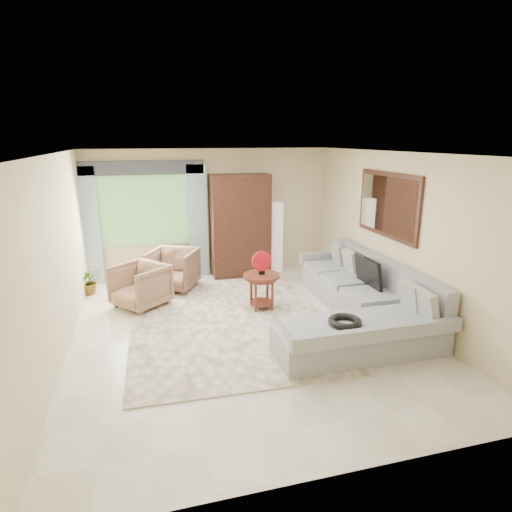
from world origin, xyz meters
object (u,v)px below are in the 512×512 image
object	(u,v)px
armchair_right	(173,269)
potted_plant	(89,281)
sectional_sofa	(360,305)
armoire	(240,226)
tv_screen	(368,272)
armchair_left	(140,286)
floor_lamp	(276,237)
coffee_table	(262,291)

from	to	relation	value
armchair_right	potted_plant	distance (m)	1.54
sectional_sofa	armoire	xyz separation A→B (m)	(-1.23, 2.90, 0.77)
tv_screen	armchair_left	distance (m)	3.81
sectional_sofa	armchair_left	bearing A→B (deg)	154.42
floor_lamp	armoire	bearing A→B (deg)	-175.71
armchair_left	armoire	distance (m)	2.54
armchair_left	armoire	size ratio (longest dim) A/B	0.39
armoire	floor_lamp	distance (m)	0.86
armoire	armchair_left	bearing A→B (deg)	-147.34
potted_plant	floor_lamp	distance (m)	3.84
coffee_table	potted_plant	distance (m)	3.27
armchair_left	floor_lamp	xyz separation A→B (m)	(2.86, 1.38, 0.38)
sectional_sofa	armoire	bearing A→B (deg)	113.06
potted_plant	floor_lamp	world-z (taller)	floor_lamp
armchair_right	floor_lamp	distance (m)	2.36
armchair_left	armchair_right	bearing A→B (deg)	101.39
coffee_table	armchair_left	size ratio (longest dim) A/B	0.76
coffee_table	potted_plant	world-z (taller)	coffee_table
potted_plant	armchair_left	bearing A→B (deg)	-44.36
sectional_sofa	potted_plant	world-z (taller)	sectional_sofa
tv_screen	armchair_right	world-z (taller)	tv_screen
potted_plant	armchair_right	bearing A→B (deg)	-5.11
potted_plant	sectional_sofa	bearing A→B (deg)	-30.41
armoire	sectional_sofa	bearing A→B (deg)	-66.94
armchair_right	armoire	size ratio (longest dim) A/B	0.41
floor_lamp	armchair_left	bearing A→B (deg)	-154.23
tv_screen	coffee_table	xyz separation A→B (m)	(-1.60, 0.64, -0.40)
coffee_table	armchair_right	world-z (taller)	armchair_right
coffee_table	armchair_left	distance (m)	2.07
sectional_sofa	floor_lamp	world-z (taller)	floor_lamp
tv_screen	armoire	world-z (taller)	armoire
armoire	armchair_right	bearing A→B (deg)	-158.68
tv_screen	potted_plant	xyz separation A→B (m)	(-4.47, 2.20, -0.48)
armchair_left	floor_lamp	distance (m)	3.20
tv_screen	potted_plant	distance (m)	5.01
sectional_sofa	tv_screen	bearing A→B (deg)	45.69
potted_plant	armoire	size ratio (longest dim) A/B	0.23
tv_screen	armoire	distance (m)	3.04
armoire	floor_lamp	bearing A→B (deg)	4.29
armchair_right	floor_lamp	xyz separation A→B (m)	(2.25, 0.63, 0.36)
armchair_right	potted_plant	size ratio (longest dim) A/B	1.75
armoire	floor_lamp	xyz separation A→B (m)	(0.80, 0.06, -0.30)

